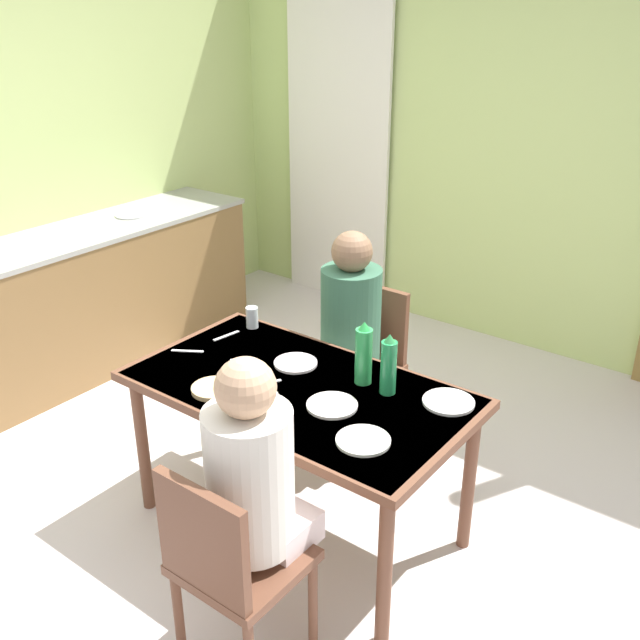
# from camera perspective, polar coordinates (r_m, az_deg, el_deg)

# --- Properties ---
(ground_plane) EXTENTS (6.23, 6.23, 0.00)m
(ground_plane) POSITION_cam_1_polar(r_m,az_deg,el_deg) (3.64, -4.13, -13.79)
(ground_plane) COLOR silver
(wall_back) EXTENTS (4.58, 0.10, 2.84)m
(wall_back) POSITION_cam_1_polar(r_m,az_deg,el_deg) (4.98, 14.34, 14.12)
(wall_back) COLOR #BED682
(wall_back) RESTS_ON ground_plane
(wall_left) EXTENTS (0.10, 3.60, 2.84)m
(wall_left) POSITION_cam_1_polar(r_m,az_deg,el_deg) (5.00, -19.67, 13.53)
(wall_left) COLOR #BED480
(wall_left) RESTS_ON ground_plane
(curtain_panel) EXTENTS (0.90, 0.03, 2.38)m
(curtain_panel) POSITION_cam_1_polar(r_m,az_deg,el_deg) (5.55, 1.36, 13.47)
(curtain_panel) COLOR white
(curtain_panel) RESTS_ON ground_plane
(kitchen_counter) EXTENTS (0.61, 2.16, 0.91)m
(kitchen_counter) POSITION_cam_1_polar(r_m,az_deg,el_deg) (4.94, -16.89, 2.02)
(kitchen_counter) COLOR brown
(kitchen_counter) RESTS_ON ground_plane
(dining_table) EXTENTS (1.46, 0.81, 0.74)m
(dining_table) POSITION_cam_1_polar(r_m,az_deg,el_deg) (3.10, -1.69, -6.38)
(dining_table) COLOR brown
(dining_table) RESTS_ON ground_plane
(chair_near_diner) EXTENTS (0.40, 0.40, 0.87)m
(chair_near_diner) POSITION_cam_1_polar(r_m,az_deg,el_deg) (2.59, -7.20, -18.44)
(chair_near_diner) COLOR brown
(chair_near_diner) RESTS_ON ground_plane
(chair_far_diner) EXTENTS (0.40, 0.40, 0.87)m
(chair_far_diner) POSITION_cam_1_polar(r_m,az_deg,el_deg) (3.81, 3.41, -3.00)
(chair_far_diner) COLOR brown
(chair_far_diner) RESTS_ON ground_plane
(person_near_diner) EXTENTS (0.30, 0.37, 0.77)m
(person_near_diner) POSITION_cam_1_polar(r_m,az_deg,el_deg) (2.48, -5.32, -11.99)
(person_near_diner) COLOR silver
(person_near_diner) RESTS_ON ground_plane
(person_far_diner) EXTENTS (0.30, 0.37, 0.77)m
(person_far_diner) POSITION_cam_1_polar(r_m,az_deg,el_deg) (3.58, 2.30, 0.22)
(person_far_diner) COLOR #3C614F
(person_far_diner) RESTS_ON ground_plane
(water_bottle_green_near) EXTENTS (0.07, 0.07, 0.28)m
(water_bottle_green_near) POSITION_cam_1_polar(r_m,az_deg,el_deg) (3.03, 3.45, -2.71)
(water_bottle_green_near) COLOR green
(water_bottle_green_near) RESTS_ON dining_table
(water_bottle_green_far) EXTENTS (0.07, 0.07, 0.27)m
(water_bottle_green_far) POSITION_cam_1_polar(r_m,az_deg,el_deg) (2.97, 5.41, -3.59)
(water_bottle_green_far) COLOR #218749
(water_bottle_green_far) RESTS_ON dining_table
(serving_bowl_center) EXTENTS (0.17, 0.17, 0.05)m
(serving_bowl_center) POSITION_cam_1_polar(r_m,az_deg,el_deg) (2.91, -4.94, -6.44)
(serving_bowl_center) COLOR #ECE9C3
(serving_bowl_center) RESTS_ON dining_table
(dinner_plate_near_left) EXTENTS (0.21, 0.21, 0.01)m
(dinner_plate_near_left) POSITION_cam_1_polar(r_m,az_deg,el_deg) (2.71, 3.41, -9.42)
(dinner_plate_near_left) COLOR white
(dinner_plate_near_left) RESTS_ON dining_table
(dinner_plate_near_right) EXTENTS (0.19, 0.19, 0.01)m
(dinner_plate_near_right) POSITION_cam_1_polar(r_m,az_deg,el_deg) (3.23, -1.93, -3.41)
(dinner_plate_near_right) COLOR white
(dinner_plate_near_right) RESTS_ON dining_table
(dinner_plate_far_center) EXTENTS (0.21, 0.21, 0.01)m
(dinner_plate_far_center) POSITION_cam_1_polar(r_m,az_deg,el_deg) (2.92, 0.95, -6.72)
(dinner_plate_far_center) COLOR white
(dinner_plate_far_center) RESTS_ON dining_table
(dinner_plate_far_side) EXTENTS (0.21, 0.21, 0.01)m
(dinner_plate_far_side) POSITION_cam_1_polar(r_m,az_deg,el_deg) (2.99, 10.07, -6.35)
(dinner_plate_far_side) COLOR white
(dinner_plate_far_side) RESTS_ON dining_table
(drinking_glass_by_near_diner) EXTENTS (0.06, 0.06, 0.11)m
(drinking_glass_by_near_diner) POSITION_cam_1_polar(r_m,az_deg,el_deg) (3.58, -5.36, 0.21)
(drinking_glass_by_near_diner) COLOR silver
(drinking_glass_by_near_diner) RESTS_ON dining_table
(bread_plate_sliced) EXTENTS (0.19, 0.19, 0.02)m
(bread_plate_sliced) POSITION_cam_1_polar(r_m,az_deg,el_deg) (3.06, -8.32, -5.37)
(bread_plate_sliced) COLOR #DBB77A
(bread_plate_sliced) RESTS_ON dining_table
(cutlery_knife_near) EXTENTS (0.14, 0.08, 0.00)m
(cutlery_knife_near) POSITION_cam_1_polar(r_m,az_deg,el_deg) (3.23, -6.54, -3.64)
(cutlery_knife_near) COLOR silver
(cutlery_knife_near) RESTS_ON dining_table
(cutlery_fork_near) EXTENTS (0.14, 0.09, 0.00)m
(cutlery_fork_near) POSITION_cam_1_polar(r_m,az_deg,el_deg) (3.40, -10.38, -2.42)
(cutlery_fork_near) COLOR silver
(cutlery_fork_near) RESTS_ON dining_table
(cutlery_knife_far) EXTENTS (0.09, 0.14, 0.00)m
(cutlery_knife_far) POSITION_cam_1_polar(r_m,az_deg,el_deg) (3.09, -4.39, -4.99)
(cutlery_knife_far) COLOR silver
(cutlery_knife_far) RESTS_ON dining_table
(cutlery_fork_far) EXTENTS (0.04, 0.15, 0.00)m
(cutlery_fork_far) POSITION_cam_1_polar(r_m,az_deg,el_deg) (3.52, -7.37, -1.23)
(cutlery_fork_far) COLOR silver
(cutlery_fork_far) RESTS_ON dining_table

